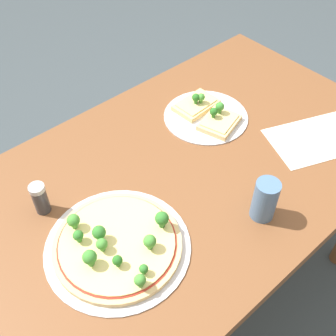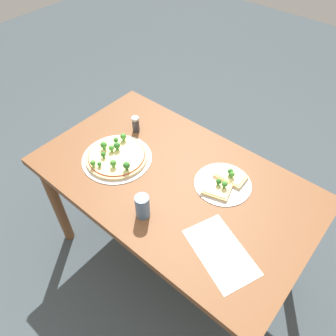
{
  "view_description": "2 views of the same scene",
  "coord_description": "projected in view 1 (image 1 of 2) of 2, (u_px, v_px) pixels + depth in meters",
  "views": [
    {
      "loc": [
        0.57,
        0.57,
        1.6
      ],
      "look_at": [
        0.05,
        -0.02,
        0.75
      ],
      "focal_mm": 45.0,
      "sensor_mm": 36.0,
      "label": 1
    },
    {
      "loc": [
        -0.64,
        0.8,
        1.9
      ],
      "look_at": [
        0.05,
        -0.02,
        0.75
      ],
      "focal_mm": 35.0,
      "sensor_mm": 36.0,
      "label": 2
    }
  ],
  "objects": [
    {
      "name": "pizza_tray_slice",
      "position": [
        207.0,
        113.0,
        1.33
      ],
      "size": [
        0.27,
        0.27,
        0.06
      ],
      "color": "silver",
      "rests_on": "dining_table"
    },
    {
      "name": "ground_plane",
      "position": [
        181.0,
        291.0,
        1.72
      ],
      "size": [
        8.0,
        8.0,
        0.0
      ],
      "primitive_type": "plane",
      "color": "#3D474C"
    },
    {
      "name": "drinking_cup",
      "position": [
        265.0,
        200.0,
        1.03
      ],
      "size": [
        0.06,
        0.06,
        0.12
      ],
      "primitive_type": "cylinder",
      "color": "#4C7099",
      "rests_on": "dining_table"
    },
    {
      "name": "paper_menu",
      "position": [
        320.0,
        138.0,
        1.27
      ],
      "size": [
        0.35,
        0.28,
        0.0
      ],
      "primitive_type": "cube",
      "rotation": [
        0.0,
        0.0,
        -0.39
      ],
      "color": "silver",
      "rests_on": "dining_table"
    },
    {
      "name": "dining_table",
      "position": [
        185.0,
        189.0,
        1.25
      ],
      "size": [
        1.33,
        0.79,
        0.73
      ],
      "color": "brown",
      "rests_on": "ground_plane"
    },
    {
      "name": "condiment_shaker",
      "position": [
        40.0,
        198.0,
        1.05
      ],
      "size": [
        0.04,
        0.04,
        0.09
      ],
      "color": "#333338",
      "rests_on": "dining_table"
    },
    {
      "name": "pizza_tray_whole",
      "position": [
        117.0,
        244.0,
        0.99
      ],
      "size": [
        0.35,
        0.35,
        0.07
      ],
      "color": "silver",
      "rests_on": "dining_table"
    }
  ]
}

